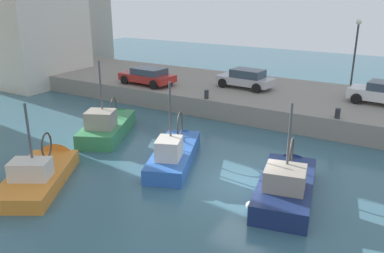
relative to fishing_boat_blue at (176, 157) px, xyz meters
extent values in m
plane|color=#386070|center=(-0.56, -3.92, -0.12)|extent=(80.00, 80.00, 0.00)
cube|color=gray|center=(10.94, -3.92, 0.48)|extent=(9.00, 56.00, 1.20)
cube|color=#2D60B7|center=(-0.29, -0.11, -0.12)|extent=(5.46, 3.50, 1.38)
cone|color=#2D60B7|center=(2.46, 0.97, -0.12)|extent=(1.40, 1.76, 1.53)
cube|color=#B2A893|center=(-0.29, -0.11, 0.50)|extent=(5.22, 3.29, 0.08)
cube|color=beige|center=(-1.30, -0.52, 1.00)|extent=(1.55, 1.43, 0.92)
cylinder|color=#4C4C51|center=(-0.95, -0.38, 2.21)|extent=(0.10, 0.10, 3.41)
torus|color=#3F3833|center=(1.07, 0.42, 1.26)|extent=(1.25, 0.56, 1.31)
sphere|color=white|center=(-2.08, 0.18, 0.08)|extent=(0.32, 0.32, 0.32)
cube|color=orange|center=(-5.13, 3.47, -0.12)|extent=(5.20, 4.25, 1.21)
cone|color=orange|center=(-2.76, 4.88, -0.12)|extent=(1.73, 2.07, 1.87)
cube|color=#B2A893|center=(-5.13, 3.47, 0.42)|extent=(4.95, 4.00, 0.08)
cube|color=beige|center=(-5.62, 3.18, 0.85)|extent=(1.62, 1.81, 0.77)
cylinder|color=#4C4C51|center=(-5.37, 3.33, 1.95)|extent=(0.10, 0.10, 3.06)
torus|color=#3F3833|center=(-3.97, 4.16, 1.12)|extent=(1.05, 0.67, 1.17)
cube|color=#388951|center=(0.92, 5.13, -0.12)|extent=(5.30, 3.89, 1.60)
cone|color=#388951|center=(3.46, 6.32, -0.12)|extent=(1.58, 2.00, 1.79)
cube|color=#B2A893|center=(0.92, 5.13, 0.60)|extent=(5.05, 3.66, 0.08)
cube|color=gray|center=(-0.01, 4.69, 1.12)|extent=(1.72, 1.82, 0.96)
cylinder|color=#4C4C51|center=(0.33, 4.85, 2.39)|extent=(0.10, 0.10, 3.59)
torus|color=#3F3833|center=(2.17, 5.71, 1.20)|extent=(0.93, 0.49, 0.99)
sphere|color=white|center=(-0.88, 5.49, 0.12)|extent=(0.32, 0.32, 0.32)
cube|color=navy|center=(-0.86, -5.69, -0.12)|extent=(5.26, 2.97, 1.54)
cone|color=navy|center=(1.90, -5.11, -0.12)|extent=(1.25, 1.95, 1.80)
cube|color=#B2A893|center=(-0.86, -5.69, 0.57)|extent=(5.03, 2.78, 0.08)
cube|color=gray|center=(-1.56, -5.83, 1.02)|extent=(1.62, 1.70, 0.83)
cylinder|color=#4C4C51|center=(-1.16, -5.75, 2.18)|extent=(0.10, 0.10, 3.23)
torus|color=#3F3833|center=(0.49, -5.40, 1.27)|extent=(1.18, 0.32, 1.19)
sphere|color=white|center=(-2.54, -4.91, 0.11)|extent=(0.32, 0.32, 0.32)
cube|color=#B7B7BC|center=(10.72, 1.19, 1.60)|extent=(1.94, 4.02, 0.51)
cube|color=#384756|center=(10.70, 1.00, 2.13)|extent=(1.60, 2.29, 0.54)
cylinder|color=black|center=(10.03, 2.58, 1.40)|extent=(0.27, 0.66, 0.64)
cylinder|color=black|center=(11.63, 2.44, 1.40)|extent=(0.27, 0.66, 0.64)
cylinder|color=black|center=(9.80, -0.06, 1.40)|extent=(0.27, 0.66, 0.64)
cylinder|color=black|center=(11.41, -0.20, 1.40)|extent=(0.27, 0.66, 0.64)
cube|color=red|center=(8.11, 7.74, 1.60)|extent=(2.12, 4.18, 0.50)
cube|color=#384756|center=(8.10, 7.53, 2.08)|extent=(1.78, 2.38, 0.45)
cylinder|color=black|center=(7.29, 9.18, 1.40)|extent=(0.26, 0.65, 0.64)
cylinder|color=black|center=(9.13, 9.05, 1.40)|extent=(0.26, 0.65, 0.64)
cylinder|color=black|center=(7.09, 6.43, 1.40)|extent=(0.26, 0.65, 0.64)
cylinder|color=black|center=(8.93, 6.30, 1.40)|extent=(0.26, 0.65, 0.64)
cube|color=silver|center=(11.08, -7.67, 1.65)|extent=(2.10, 4.08, 0.60)
cylinder|color=black|center=(10.35, -6.25, 1.40)|extent=(0.28, 0.66, 0.64)
cylinder|color=black|center=(12.08, -6.42, 1.40)|extent=(0.28, 0.66, 0.64)
cylinder|color=#2D2D33|center=(6.79, -5.92, 1.35)|extent=(0.28, 0.28, 0.55)
cylinder|color=#2D2D33|center=(6.79, 2.08, 1.35)|extent=(0.28, 0.28, 0.55)
cylinder|color=#38383D|center=(12.44, -5.51, 3.33)|extent=(0.12, 0.12, 4.50)
sphere|color=#F2EACC|center=(12.44, -5.51, 5.73)|extent=(0.36, 0.36, 0.36)
cube|color=silver|center=(7.85, 20.57, 6.42)|extent=(7.18, 8.62, 13.09)
camera|label=1|loc=(-14.68, -9.71, 7.57)|focal=37.35mm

